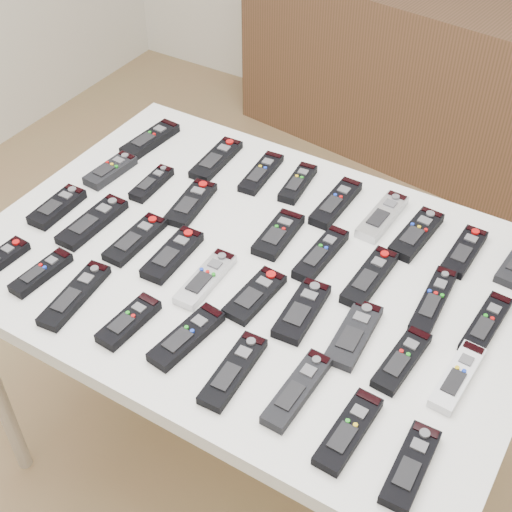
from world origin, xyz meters
The scene contains 37 objects.
ground centered at (0.00, 0.00, 0.00)m, with size 4.00×4.00×0.00m, color #9A724E.
table centered at (-0.11, 0.07, 0.72)m, with size 1.25×0.88×0.78m.
sideboard centered at (-0.40, 1.78, 0.37)m, with size 1.49×0.38×0.75m, color #46311C.
remote_0 centered at (-0.60, 0.33, 0.79)m, with size 0.06×0.19×0.02m, color black.
remote_1 centered at (-0.40, 0.35, 0.79)m, with size 0.06×0.19×0.02m, color black.
remote_2 centered at (-0.27, 0.36, 0.79)m, with size 0.05×0.18×0.02m, color black.
remote_3 centered at (-0.16, 0.37, 0.79)m, with size 0.05×0.16×0.02m, color black.
remote_4 centered at (-0.04, 0.34, 0.79)m, with size 0.05×0.19×0.02m, color black.
remote_5 centered at (0.07, 0.35, 0.79)m, with size 0.05×0.18×0.02m, color #B7B7BC.
remote_6 centered at (0.17, 0.34, 0.79)m, with size 0.06×0.18×0.02m, color black.
remote_7 centered at (0.28, 0.34, 0.79)m, with size 0.05×0.17×0.02m, color black.
remote_9 centered at (-0.60, 0.16, 0.79)m, with size 0.05×0.15×0.02m, color black.
remote_10 centered at (-0.48, 0.17, 0.79)m, with size 0.04×0.14×0.02m, color black.
remote_11 centered at (-0.35, 0.16, 0.79)m, with size 0.06×0.17×0.02m, color black.
remote_12 centered at (-0.11, 0.17, 0.79)m, with size 0.06×0.16×0.02m, color black.
remote_13 centered at (0.01, 0.16, 0.79)m, with size 0.05×0.19×0.02m, color black.
remote_14 centered at (0.14, 0.15, 0.79)m, with size 0.05×0.19×0.02m, color black.
remote_15 centered at (0.28, 0.15, 0.79)m, with size 0.05×0.20×0.02m, color black.
remote_16 centered at (0.40, 0.15, 0.79)m, with size 0.05×0.18×0.02m, color black.
remote_17 centered at (-0.62, -0.02, 0.79)m, with size 0.06×0.15×0.02m, color black.
remote_18 centered at (-0.51, -0.02, 0.79)m, with size 0.06×0.20×0.02m, color black.
remote_19 centered at (-0.38, -0.02, 0.79)m, with size 0.05×0.18×0.02m, color black.
remote_20 centered at (-0.27, -0.02, 0.79)m, with size 0.06×0.18×0.02m, color black.
remote_21 centered at (-0.17, -0.04, 0.79)m, with size 0.05×0.18×0.02m, color #B7B7BC.
remote_22 centered at (-0.05, -0.03, 0.79)m, with size 0.06×0.16×0.02m, color black.
remote_23 centered at (0.06, -0.02, 0.79)m, with size 0.06×0.17×0.02m, color black.
remote_24 centered at (0.18, -0.02, 0.79)m, with size 0.06×0.18×0.02m, color black.
remote_25 centered at (0.29, -0.03, 0.79)m, with size 0.05×0.17×0.02m, color black.
remote_26 centered at (0.39, -0.01, 0.79)m, with size 0.05×0.18×0.02m, color silver.
remote_28 centered at (-0.49, -0.21, 0.79)m, with size 0.04×0.15×0.02m, color black.
remote_29 centered at (-0.38, -0.23, 0.79)m, with size 0.05×0.20×0.02m, color black.
remote_30 centered at (-0.23, -0.23, 0.79)m, with size 0.05×0.15×0.02m, color black.
remote_31 centered at (-0.10, -0.20, 0.79)m, with size 0.05×0.18×0.02m, color black.
remote_32 centered at (0.02, -0.22, 0.79)m, with size 0.05×0.19×0.02m, color black.
remote_33 centered at (0.15, -0.20, 0.79)m, with size 0.05×0.19×0.02m, color black.
remote_34 centered at (0.27, -0.23, 0.79)m, with size 0.05×0.18×0.02m, color black.
remote_35 centered at (0.39, -0.24, 0.79)m, with size 0.05×0.17×0.02m, color black.
Camera 1 is at (0.50, -0.93, 1.87)m, focal length 50.00 mm.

